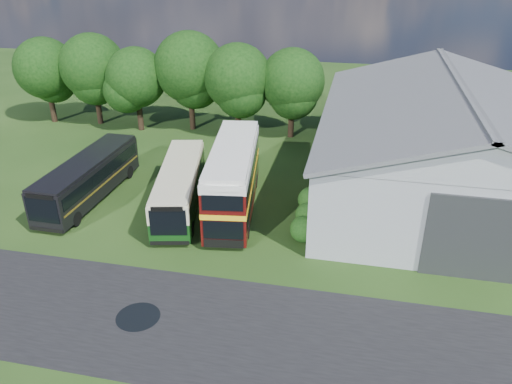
% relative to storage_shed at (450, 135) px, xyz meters
% --- Properties ---
extents(ground, '(120.00, 120.00, 0.00)m').
position_rel_storage_shed_xyz_m(ground, '(-15.00, -15.98, -4.17)').
color(ground, black).
rests_on(ground, ground).
extents(asphalt_road, '(60.00, 8.00, 0.02)m').
position_rel_storage_shed_xyz_m(asphalt_road, '(-12.00, -18.98, -4.17)').
color(asphalt_road, black).
rests_on(asphalt_road, ground).
extents(puddle, '(2.20, 2.20, 0.01)m').
position_rel_storage_shed_xyz_m(puddle, '(-16.50, -18.98, -4.17)').
color(puddle, black).
rests_on(puddle, ground).
extents(storage_shed, '(18.80, 24.80, 8.15)m').
position_rel_storage_shed_xyz_m(storage_shed, '(0.00, 0.00, 0.00)').
color(storage_shed, gray).
rests_on(storage_shed, ground).
extents(tree_far_left, '(6.12, 6.12, 8.64)m').
position_rel_storage_shed_xyz_m(tree_far_left, '(-38.00, 8.02, 1.40)').
color(tree_far_left, black).
rests_on(tree_far_left, ground).
extents(tree_left_a, '(6.46, 6.46, 9.12)m').
position_rel_storage_shed_xyz_m(tree_left_a, '(-33.00, 8.52, 1.71)').
color(tree_left_a, black).
rests_on(tree_left_a, ground).
extents(tree_left_b, '(5.78, 5.78, 8.16)m').
position_rel_storage_shed_xyz_m(tree_left_b, '(-28.00, 7.52, 1.09)').
color(tree_left_b, black).
rests_on(tree_left_b, ground).
extents(tree_mid, '(6.80, 6.80, 9.60)m').
position_rel_storage_shed_xyz_m(tree_mid, '(-23.00, 8.82, 2.02)').
color(tree_mid, black).
rests_on(tree_mid, ground).
extents(tree_right_a, '(6.26, 6.26, 8.83)m').
position_rel_storage_shed_xyz_m(tree_right_a, '(-18.00, 7.82, 1.52)').
color(tree_right_a, black).
rests_on(tree_right_a, ground).
extents(tree_right_b, '(5.98, 5.98, 8.45)m').
position_rel_storage_shed_xyz_m(tree_right_b, '(-13.00, 8.62, 1.27)').
color(tree_right_b, black).
rests_on(tree_right_b, ground).
extents(shrub_front, '(1.70, 1.70, 1.70)m').
position_rel_storage_shed_xyz_m(shrub_front, '(-9.40, -9.98, -4.17)').
color(shrub_front, '#194714').
rests_on(shrub_front, ground).
extents(shrub_mid, '(1.60, 1.60, 1.60)m').
position_rel_storage_shed_xyz_m(shrub_mid, '(-9.40, -7.98, -4.17)').
color(shrub_mid, '#194714').
rests_on(shrub_mid, ground).
extents(shrub_back, '(1.80, 1.80, 1.80)m').
position_rel_storage_shed_xyz_m(shrub_back, '(-9.40, -5.98, -4.17)').
color(shrub_back, '#194714').
rests_on(shrub_back, ground).
extents(bus_green_single, '(4.93, 11.30, 3.04)m').
position_rel_storage_shed_xyz_m(bus_green_single, '(-18.39, -7.44, -2.55)').
color(bus_green_single, black).
rests_on(bus_green_single, ground).
extents(bus_maroon_double, '(4.32, 11.28, 4.73)m').
position_rel_storage_shed_xyz_m(bus_maroon_double, '(-14.66, -6.99, -1.81)').
color(bus_maroon_double, black).
rests_on(bus_maroon_double, ground).
extents(bus_dark_single, '(2.73, 11.08, 3.04)m').
position_rel_storage_shed_xyz_m(bus_dark_single, '(-25.32, -7.45, -2.55)').
color(bus_dark_single, black).
rests_on(bus_dark_single, ground).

